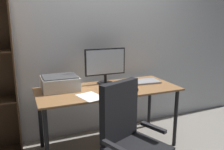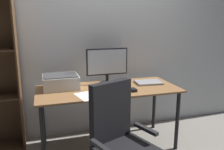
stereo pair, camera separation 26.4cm
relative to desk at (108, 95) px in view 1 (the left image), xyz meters
name	(u,v)px [view 1 (the left image)]	position (x,y,z in m)	size (l,w,h in m)	color
ground_plane	(108,146)	(0.00, 0.00, -0.66)	(12.00, 12.00, 0.00)	gray
back_wall	(93,37)	(0.00, 0.53, 0.64)	(6.40, 0.10, 2.60)	silver
desk	(108,95)	(0.00, 0.00, 0.00)	(1.63, 0.71, 0.74)	olive
monitor	(105,64)	(0.05, 0.21, 0.33)	(0.52, 0.20, 0.44)	black
keyboard	(116,93)	(0.01, -0.21, 0.09)	(0.29, 0.11, 0.02)	black
mouse	(134,89)	(0.23, -0.20, 0.10)	(0.06, 0.10, 0.03)	black
coffee_mug	(124,84)	(0.19, -0.04, 0.13)	(0.09, 0.08, 0.09)	#387F51
laptop	(146,81)	(0.55, 0.07, 0.09)	(0.32, 0.23, 0.02)	#99999E
printer	(60,83)	(-0.52, 0.16, 0.16)	(0.40, 0.34, 0.16)	silver
paper_sheet	(90,97)	(-0.28, -0.21, 0.08)	(0.21, 0.30, 0.00)	white
office_chair	(130,147)	(-0.12, -0.82, -0.20)	(0.58, 0.59, 1.01)	#232326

